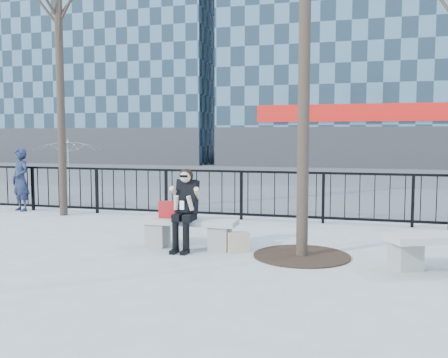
# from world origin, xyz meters

# --- Properties ---
(ground) EXTENTS (120.00, 120.00, 0.00)m
(ground) POSITION_xyz_m (0.00, 0.00, 0.00)
(ground) COLOR gray
(ground) RESTS_ON ground
(street_surface) EXTENTS (60.00, 23.00, 0.01)m
(street_surface) POSITION_xyz_m (0.00, 15.00, 0.00)
(street_surface) COLOR #474747
(street_surface) RESTS_ON ground
(railing) EXTENTS (14.00, 0.06, 1.10)m
(railing) POSITION_xyz_m (0.00, 3.00, 0.55)
(railing) COLOR black
(railing) RESTS_ON ground
(building_left) EXTENTS (16.20, 10.20, 22.60)m
(building_left) POSITION_xyz_m (-15.00, 27.00, 11.30)
(building_left) COLOR slate
(building_left) RESTS_ON ground
(tree_left) EXTENTS (2.80, 2.80, 6.50)m
(tree_left) POSITION_xyz_m (-4.00, 2.50, 4.86)
(tree_left) COLOR black
(tree_left) RESTS_ON ground
(tree_grate) EXTENTS (1.50, 1.50, 0.02)m
(tree_grate) POSITION_xyz_m (1.90, -0.10, 0.01)
(tree_grate) COLOR black
(tree_grate) RESTS_ON ground
(bench_main) EXTENTS (1.65, 0.46, 0.49)m
(bench_main) POSITION_xyz_m (0.00, 0.00, 0.30)
(bench_main) COLOR gray
(bench_main) RESTS_ON ground
(seated_woman) EXTENTS (0.50, 0.64, 1.34)m
(seated_woman) POSITION_xyz_m (0.00, -0.16, 0.67)
(seated_woman) COLOR black
(seated_woman) RESTS_ON ground
(handbag) EXTENTS (0.35, 0.18, 0.28)m
(handbag) POSITION_xyz_m (-0.34, 0.02, 0.63)
(handbag) COLOR #AA1416
(handbag) RESTS_ON bench_main
(shopping_bag) EXTENTS (0.37, 0.27, 0.33)m
(shopping_bag) POSITION_xyz_m (0.89, -0.10, 0.17)
(shopping_bag) COLOR beige
(shopping_bag) RESTS_ON ground
(standing_man) EXTENTS (0.67, 0.57, 1.57)m
(standing_man) POSITION_xyz_m (-5.39, 2.80, 0.78)
(standing_man) COLOR black
(standing_man) RESTS_ON ground
(vendor_umbrella) EXTENTS (2.52, 2.55, 1.79)m
(vendor_umbrella) POSITION_xyz_m (-5.79, 5.52, 0.90)
(vendor_umbrella) COLOR yellow
(vendor_umbrella) RESTS_ON ground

